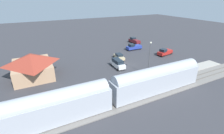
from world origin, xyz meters
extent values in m
plane|color=#38383D|center=(0.00, 0.00, 0.00)|extent=(200.00, 200.00, 0.00)
cube|color=slate|center=(-14.00, 0.00, 0.09)|extent=(4.80, 70.00, 0.18)
cube|color=#59544C|center=(-14.72, 0.00, 0.24)|extent=(0.10, 70.00, 0.12)
cube|color=#59544C|center=(-13.28, 0.00, 0.24)|extent=(0.10, 70.00, 0.12)
cube|color=#A8A399|center=(-10.00, 0.00, 0.15)|extent=(3.20, 46.00, 0.30)
cube|color=#ADB2BC|center=(-14.00, 1.53, 2.15)|extent=(2.90, 18.98, 3.70)
cube|color=gold|center=(-12.54, 1.53, 1.85)|extent=(0.04, 17.46, 0.36)
cylinder|color=#ADB2BC|center=(-14.00, 1.53, 3.90)|extent=(2.75, 18.22, 2.76)
cube|color=#ADB2BC|center=(-14.00, 21.31, 2.15)|extent=(2.90, 18.98, 3.70)
cube|color=gold|center=(-12.54, 21.31, 1.85)|extent=(0.04, 17.46, 0.36)
cylinder|color=#ADB2BC|center=(-14.00, 21.31, 3.90)|extent=(2.75, 18.22, 2.76)
cube|color=tan|center=(4.00, 22.00, 1.68)|extent=(9.86, 8.02, 3.35)
pyramid|color=#9E3828|center=(4.00, 22.00, 4.36)|extent=(10.66, 8.82, 2.01)
cube|color=#4C3323|center=(4.00, 17.96, 1.05)|extent=(1.10, 0.08, 2.10)
cylinder|color=#333338|center=(-9.34, -2.32, 0.72)|extent=(0.22, 0.22, 0.85)
cylinder|color=green|center=(-9.34, -2.32, 1.46)|extent=(0.36, 0.36, 0.62)
sphere|color=tan|center=(-9.34, -2.32, 1.89)|extent=(0.24, 0.24, 0.24)
cylinder|color=#333338|center=(-10.62, -5.88, 0.72)|extent=(0.22, 0.22, 0.85)
cylinder|color=#CC3F33|center=(-10.62, -5.88, 1.46)|extent=(0.36, 0.36, 0.62)
sphere|color=tan|center=(-10.62, -5.88, 1.89)|extent=(0.24, 0.24, 0.24)
cube|color=#283D9E|center=(10.61, -10.16, 0.84)|extent=(1.97, 5.40, 0.92)
cube|color=#19232D|center=(10.60, -9.13, 1.72)|extent=(1.73, 1.73, 0.84)
cylinder|color=black|center=(9.74, -8.01, 0.38)|extent=(0.22, 0.76, 0.76)
cylinder|color=black|center=(11.46, -8.01, 0.38)|extent=(0.22, 0.76, 0.76)
cylinder|color=black|center=(9.75, -12.31, 0.38)|extent=(0.22, 0.76, 0.76)
cylinder|color=black|center=(11.47, -12.31, 0.38)|extent=(0.22, 0.76, 0.76)
cube|color=#283D9E|center=(10.61, -11.10, 1.40)|extent=(1.87, 2.97, 0.20)
cube|color=#C6B284|center=(4.73, -0.88, 0.72)|extent=(4.66, 2.29, 0.76)
cube|color=#19232D|center=(4.73, -0.88, 1.42)|extent=(2.31, 1.83, 0.64)
cylinder|color=black|center=(6.50, -0.26, 0.34)|extent=(0.22, 0.68, 0.68)
cylinder|color=black|center=(6.34, -1.85, 0.34)|extent=(0.22, 0.68, 0.68)
cylinder|color=black|center=(3.12, 0.09, 0.34)|extent=(0.22, 0.68, 0.68)
cylinder|color=black|center=(2.96, -1.50, 0.34)|extent=(0.22, 0.68, 0.68)
cube|color=maroon|center=(17.62, -15.14, 0.84)|extent=(5.47, 2.17, 0.92)
cube|color=#19232D|center=(18.65, -15.10, 1.72)|extent=(1.79, 1.79, 0.84)
cylinder|color=black|center=(19.74, -14.19, 0.38)|extent=(0.22, 0.76, 0.76)
cylinder|color=black|center=(19.81, -15.91, 0.38)|extent=(0.22, 0.76, 0.76)
cylinder|color=black|center=(15.44, -14.36, 0.38)|extent=(0.22, 0.76, 0.76)
cylinder|color=black|center=(15.51, -16.08, 0.38)|extent=(0.22, 0.76, 0.76)
cube|color=maroon|center=(16.68, -15.17, 1.40)|extent=(3.04, 1.98, 0.20)
cube|color=white|center=(-0.41, 2.37, 0.84)|extent=(4.94, 2.07, 1.00)
cube|color=#19232D|center=(-0.26, 2.36, 1.78)|extent=(3.47, 1.80, 0.88)
cylinder|color=black|center=(-2.33, 1.55, 0.34)|extent=(0.22, 0.68, 0.68)
cylinder|color=black|center=(-2.29, 3.27, 0.34)|extent=(0.22, 0.68, 0.68)
cylinder|color=black|center=(1.47, 1.46, 0.34)|extent=(0.22, 0.68, 0.68)
cylinder|color=black|center=(1.51, 3.18, 0.34)|extent=(0.22, 0.68, 0.68)
cube|color=red|center=(1.48, -15.57, 0.84)|extent=(2.92, 5.67, 0.92)
cube|color=#19232D|center=(1.29, -14.56, 1.72)|extent=(2.01, 2.02, 0.84)
cylinder|color=black|center=(0.24, -13.61, 0.38)|extent=(0.22, 0.76, 0.76)
cylinder|color=black|center=(1.93, -13.30, 0.38)|extent=(0.22, 0.76, 0.76)
cylinder|color=black|center=(1.03, -17.84, 0.38)|extent=(0.22, 0.76, 0.76)
cylinder|color=black|center=(2.72, -17.52, 0.38)|extent=(0.22, 0.76, 0.76)
cube|color=red|center=(1.65, -16.50, 1.40)|extent=(2.38, 3.26, 0.20)
cylinder|color=#515156|center=(-7.20, -1.97, 3.74)|extent=(0.16, 0.16, 7.47)
sphere|color=#EAE5C6|center=(-7.20, -1.97, 7.65)|extent=(0.44, 0.44, 0.44)
camera|label=1|loc=(-34.79, 21.85, 17.11)|focal=26.64mm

